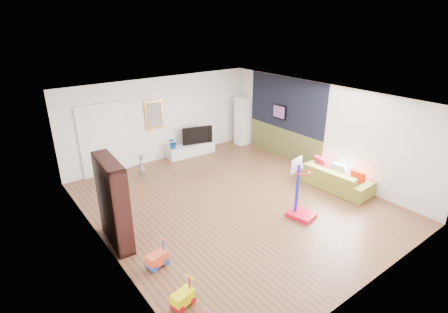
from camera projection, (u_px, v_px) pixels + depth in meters
floor at (233, 202)px, 8.99m from camera, size 6.50×7.50×0.00m
ceiling at (235, 99)px, 7.97m from camera, size 6.50×7.50×0.00m
wall_back at (161, 119)px, 11.24m from camera, size 6.50×0.00×2.70m
wall_front at (377, 222)px, 5.71m from camera, size 6.50×0.00×2.70m
wall_left at (101, 192)px, 6.66m from camera, size 0.00×7.50×2.70m
wall_right at (320, 129)px, 10.30m from camera, size 0.00×7.50×2.70m
navy_accent at (286, 104)px, 11.13m from camera, size 0.01×3.20×1.70m
olive_wainscot at (283, 143)px, 11.64m from camera, size 0.01×3.20×1.00m
doorway at (105, 141)px, 10.26m from camera, size 1.45×0.06×2.10m
painting_back at (154, 115)px, 11.00m from camera, size 0.62×0.06×0.92m
artwork_right at (279, 112)px, 11.36m from camera, size 0.04×0.56×0.46m
media_console at (191, 150)px, 11.95m from camera, size 1.70×0.52×0.39m
tall_cabinet at (242, 121)px, 12.73m from camera, size 0.42×0.42×1.75m
bookshelf at (113, 203)px, 7.11m from camera, size 0.42×1.30×1.88m
sofa at (334, 178)px, 9.65m from camera, size 0.92×2.09×0.60m
basketball_hoop at (304, 190)px, 8.07m from camera, size 0.63×0.71×1.47m
ride_on_yellow at (183, 293)px, 5.73m from camera, size 0.42×0.31×0.50m
ride_on_orange at (157, 255)px, 6.62m from camera, size 0.44×0.32×0.53m
child at (141, 166)px, 10.18m from camera, size 0.33×0.32×0.76m
tv at (196, 134)px, 11.89m from camera, size 1.05×0.41×0.61m
vase_plant at (173, 143)px, 11.44m from camera, size 0.40×0.37×0.39m
pillow_left at (358, 177)px, 9.30m from camera, size 0.11×0.39×0.39m
pillow_center at (339, 170)px, 9.70m from camera, size 0.11×0.40×0.40m
pillow_right at (321, 163)px, 10.15m from camera, size 0.17×0.41×0.40m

